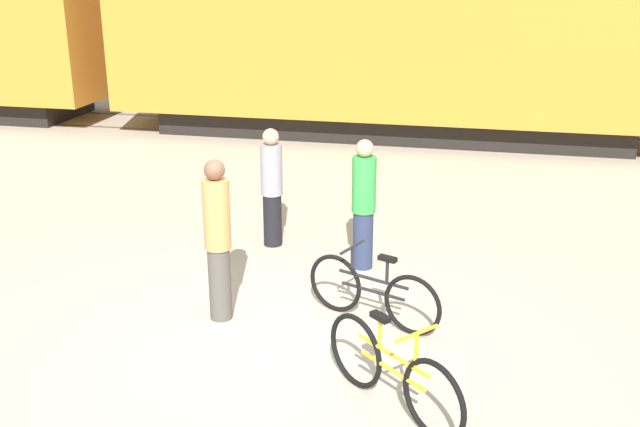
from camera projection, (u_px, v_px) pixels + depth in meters
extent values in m
plane|color=#B2A893|center=(267.00, 339.00, 7.82)|extent=(80.00, 80.00, 0.00)
cube|color=black|center=(389.00, 122.00, 16.59)|extent=(10.02, 2.18, 0.55)
cube|color=#C67F28|center=(392.00, 35.00, 15.96)|extent=(11.93, 2.91, 3.26)
cube|color=#4C4238|center=(384.00, 142.00, 16.01)|extent=(49.49, 0.07, 0.01)
cube|color=#4C4238|center=(393.00, 127.00, 17.34)|extent=(49.49, 0.07, 0.01)
torus|color=black|center=(335.00, 283.00, 8.34)|extent=(0.64, 0.30, 0.67)
torus|color=black|center=(412.00, 305.00, 7.82)|extent=(0.64, 0.30, 0.67)
cylinder|color=black|center=(373.00, 279.00, 8.03)|extent=(0.80, 0.36, 0.04)
cylinder|color=black|center=(373.00, 291.00, 8.07)|extent=(0.73, 0.33, 0.04)
cylinder|color=black|center=(387.00, 271.00, 7.89)|extent=(0.04, 0.04, 0.28)
cube|color=black|center=(388.00, 259.00, 7.84)|extent=(0.22, 0.15, 0.05)
cylinder|color=black|center=(352.00, 260.00, 8.12)|extent=(0.04, 0.04, 0.31)
cylinder|color=black|center=(352.00, 247.00, 8.07)|extent=(0.20, 0.44, 0.03)
torus|color=black|center=(434.00, 400.00, 6.12)|extent=(0.58, 0.50, 0.71)
torus|color=black|center=(355.00, 351.00, 6.88)|extent=(0.58, 0.50, 0.71)
cylinder|color=gold|center=(393.00, 355.00, 6.44)|extent=(0.70, 0.60, 0.04)
cylinder|color=gold|center=(392.00, 371.00, 6.49)|extent=(0.64, 0.55, 0.04)
cylinder|color=gold|center=(380.00, 332.00, 6.53)|extent=(0.04, 0.04, 0.30)
cube|color=black|center=(380.00, 317.00, 6.48)|extent=(0.20, 0.19, 0.05)
cylinder|color=gold|center=(416.00, 351.00, 6.18)|extent=(0.04, 0.04, 0.33)
cylinder|color=gold|center=(417.00, 333.00, 6.13)|extent=(0.32, 0.37, 0.03)
cylinder|color=black|center=(273.00, 220.00, 10.25)|extent=(0.25, 0.25, 0.73)
cylinder|color=gray|center=(271.00, 170.00, 10.02)|extent=(0.30, 0.30, 0.69)
sphere|color=tan|center=(271.00, 137.00, 9.87)|extent=(0.22, 0.22, 0.22)
cylinder|color=#283351|center=(363.00, 240.00, 9.50)|extent=(0.26, 0.26, 0.76)
cylinder|color=green|center=(364.00, 185.00, 9.26)|extent=(0.30, 0.30, 0.71)
sphere|color=tan|center=(365.00, 148.00, 9.11)|extent=(0.22, 0.22, 0.22)
cylinder|color=#514C47|center=(220.00, 283.00, 8.15)|extent=(0.24, 0.24, 0.83)
cylinder|color=tan|center=(217.00, 215.00, 7.89)|extent=(0.29, 0.29, 0.76)
sphere|color=brown|center=(214.00, 170.00, 7.73)|extent=(0.22, 0.22, 0.22)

